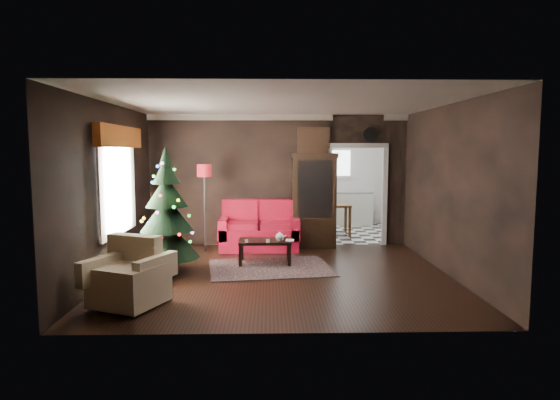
{
  "coord_description": "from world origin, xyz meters",
  "views": [
    {
      "loc": [
        -0.2,
        -7.61,
        2.04
      ],
      "look_at": [
        0.0,
        0.9,
        1.15
      ],
      "focal_mm": 30.28,
      "sensor_mm": 36.0,
      "label": 1
    }
  ],
  "objects_px": {
    "coffee_table": "(265,251)",
    "teapot": "(280,237)",
    "floor_lamp": "(205,211)",
    "wall_clock": "(370,135)",
    "loveseat": "(259,225)",
    "kitchen_table": "(335,220)",
    "christmas_tree": "(167,211)",
    "armchair": "(129,272)",
    "curio_cabinet": "(314,203)"
  },
  "relations": [
    {
      "from": "teapot",
      "to": "kitchen_table",
      "type": "height_order",
      "value": "kitchen_table"
    },
    {
      "from": "armchair",
      "to": "kitchen_table",
      "type": "height_order",
      "value": "armchair"
    },
    {
      "from": "christmas_tree",
      "to": "armchair",
      "type": "height_order",
      "value": "christmas_tree"
    },
    {
      "from": "coffee_table",
      "to": "teapot",
      "type": "xyz_separation_m",
      "value": [
        0.26,
        -0.09,
        0.29
      ]
    },
    {
      "from": "christmas_tree",
      "to": "wall_clock",
      "type": "distance_m",
      "value": 4.67
    },
    {
      "from": "coffee_table",
      "to": "curio_cabinet",
      "type": "bearing_deg",
      "value": 55.12
    },
    {
      "from": "curio_cabinet",
      "to": "teapot",
      "type": "distance_m",
      "value": 1.79
    },
    {
      "from": "floor_lamp",
      "to": "wall_clock",
      "type": "relative_size",
      "value": 5.87
    },
    {
      "from": "teapot",
      "to": "wall_clock",
      "type": "distance_m",
      "value": 3.22
    },
    {
      "from": "loveseat",
      "to": "floor_lamp",
      "type": "distance_m",
      "value": 1.16
    },
    {
      "from": "floor_lamp",
      "to": "christmas_tree",
      "type": "distance_m",
      "value": 1.78
    },
    {
      "from": "loveseat",
      "to": "curio_cabinet",
      "type": "relative_size",
      "value": 0.89
    },
    {
      "from": "wall_clock",
      "to": "coffee_table",
      "type": "bearing_deg",
      "value": -143.43
    },
    {
      "from": "coffee_table",
      "to": "teapot",
      "type": "distance_m",
      "value": 0.4
    },
    {
      "from": "wall_clock",
      "to": "christmas_tree",
      "type": "bearing_deg",
      "value": -149.01
    },
    {
      "from": "teapot",
      "to": "coffee_table",
      "type": "bearing_deg",
      "value": 160.81
    },
    {
      "from": "christmas_tree",
      "to": "kitchen_table",
      "type": "relative_size",
      "value": 2.66
    },
    {
      "from": "christmas_tree",
      "to": "coffee_table",
      "type": "height_order",
      "value": "christmas_tree"
    },
    {
      "from": "armchair",
      "to": "teapot",
      "type": "relative_size",
      "value": 5.21
    },
    {
      "from": "coffee_table",
      "to": "wall_clock",
      "type": "distance_m",
      "value": 3.51
    },
    {
      "from": "curio_cabinet",
      "to": "floor_lamp",
      "type": "distance_m",
      "value": 2.28
    },
    {
      "from": "curio_cabinet",
      "to": "coffee_table",
      "type": "xyz_separation_m",
      "value": [
        -1.03,
        -1.47,
        -0.73
      ]
    },
    {
      "from": "loveseat",
      "to": "kitchen_table",
      "type": "distance_m",
      "value": 2.45
    },
    {
      "from": "kitchen_table",
      "to": "loveseat",
      "type": "bearing_deg",
      "value": -137.49
    },
    {
      "from": "christmas_tree",
      "to": "coffee_table",
      "type": "relative_size",
      "value": 2.13
    },
    {
      "from": "floor_lamp",
      "to": "teapot",
      "type": "bearing_deg",
      "value": -38.01
    },
    {
      "from": "loveseat",
      "to": "wall_clock",
      "type": "height_order",
      "value": "wall_clock"
    },
    {
      "from": "armchair",
      "to": "floor_lamp",
      "type": "bearing_deg",
      "value": 104.49
    },
    {
      "from": "christmas_tree",
      "to": "teapot",
      "type": "xyz_separation_m",
      "value": [
        1.87,
        0.56,
        -0.54
      ]
    },
    {
      "from": "loveseat",
      "to": "christmas_tree",
      "type": "xyz_separation_m",
      "value": [
        -1.48,
        -1.9,
        0.55
      ]
    },
    {
      "from": "floor_lamp",
      "to": "teapot",
      "type": "height_order",
      "value": "floor_lamp"
    },
    {
      "from": "christmas_tree",
      "to": "kitchen_table",
      "type": "distance_m",
      "value": 4.88
    },
    {
      "from": "loveseat",
      "to": "teapot",
      "type": "xyz_separation_m",
      "value": [
        0.39,
        -1.34,
        0.01
      ]
    },
    {
      "from": "floor_lamp",
      "to": "armchair",
      "type": "xyz_separation_m",
      "value": [
        -0.55,
        -3.37,
        -0.37
      ]
    },
    {
      "from": "floor_lamp",
      "to": "curio_cabinet",
      "type": "bearing_deg",
      "value": 10.17
    },
    {
      "from": "loveseat",
      "to": "kitchen_table",
      "type": "height_order",
      "value": "loveseat"
    },
    {
      "from": "teapot",
      "to": "armchair",
      "type": "bearing_deg",
      "value": -132.67
    },
    {
      "from": "coffee_table",
      "to": "teapot",
      "type": "relative_size",
      "value": 5.67
    },
    {
      "from": "armchair",
      "to": "coffee_table",
      "type": "bearing_deg",
      "value": 76.16
    },
    {
      "from": "coffee_table",
      "to": "kitchen_table",
      "type": "distance_m",
      "value": 3.35
    },
    {
      "from": "wall_clock",
      "to": "loveseat",
      "type": "bearing_deg",
      "value": -170.34
    },
    {
      "from": "armchair",
      "to": "teapot",
      "type": "distance_m",
      "value": 3.0
    },
    {
      "from": "curio_cabinet",
      "to": "christmas_tree",
      "type": "bearing_deg",
      "value": -141.14
    },
    {
      "from": "loveseat",
      "to": "teapot",
      "type": "distance_m",
      "value": 1.4
    },
    {
      "from": "floor_lamp",
      "to": "wall_clock",
      "type": "distance_m",
      "value": 3.82
    },
    {
      "from": "kitchen_table",
      "to": "coffee_table",
      "type": "bearing_deg",
      "value": -120.0
    },
    {
      "from": "loveseat",
      "to": "wall_clock",
      "type": "bearing_deg",
      "value": 9.66
    },
    {
      "from": "curio_cabinet",
      "to": "kitchen_table",
      "type": "xyz_separation_m",
      "value": [
        0.65,
        1.43,
        -0.57
      ]
    },
    {
      "from": "coffee_table",
      "to": "teapot",
      "type": "bearing_deg",
      "value": -19.19
    },
    {
      "from": "armchair",
      "to": "teapot",
      "type": "xyz_separation_m",
      "value": [
        2.03,
        2.21,
        0.05
      ]
    }
  ]
}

